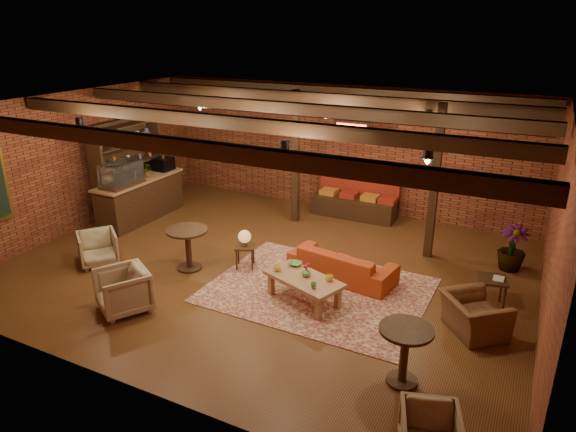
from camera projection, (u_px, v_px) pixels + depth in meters
The scene contains 28 objects.
floor at pixel (266, 267), 10.37m from camera, with size 10.00×10.00×0.00m, color #412310.
ceiling at pixel (263, 107), 9.24m from camera, with size 10.00×8.00×0.02m, color black.
wall_back at pixel (341, 149), 13.15m from camera, with size 10.00×0.02×3.20m, color maroon.
wall_front at pixel (110, 279), 6.46m from camera, with size 10.00×0.02×3.20m, color maroon.
wall_left at pixel (77, 162), 11.91m from camera, with size 0.02×8.00×3.20m, color maroon.
wall_right at pixel (555, 238), 7.70m from camera, with size 0.02×8.00×3.20m, color maroon.
ceiling_beams at pixel (263, 114), 9.28m from camera, with size 9.80×6.40×0.22m, color black, non-canonical shape.
ceiling_pipe at pixel (301, 113), 10.70m from camera, with size 0.12×0.12×9.60m, color black.
post_left at pixel (296, 158), 12.23m from camera, with size 0.16×0.16×3.20m, color black.
post_right at pixel (435, 183), 10.30m from camera, with size 0.16×0.16×3.20m, color black.
service_counter at pixel (140, 188), 12.65m from camera, with size 0.80×2.50×1.60m, color black, non-canonical shape.
plant_counter at pixel (147, 170), 12.62m from camera, with size 0.35×0.39×0.30m, color #337F33.
shelving_hutch at pixel (128, 170), 12.76m from camera, with size 0.52×2.00×2.40m, color black, non-canonical shape.
banquette at pixel (355, 198), 12.91m from camera, with size 2.10×0.70×1.00m, color maroon, non-canonical shape.
service_sign at pixel (352, 128), 11.88m from camera, with size 0.86×0.06×0.30m, color #FF4619.
ceiling_spotlights at pixel (263, 126), 9.36m from camera, with size 6.40×4.40×0.28m, color black, non-canonical shape.
rug at pixel (318, 290), 9.46m from camera, with size 3.87×2.96×0.01m, color maroon.
sofa at pixel (342, 264), 9.82m from camera, with size 2.05×0.80×0.60m, color #A63917.
coffee_table at pixel (304, 280), 8.94m from camera, with size 1.54×1.12×0.73m.
side_table_lamp at pixel (245, 239), 10.14m from camera, with size 0.51×0.51×0.80m.
round_table_left at pixel (188, 242), 10.09m from camera, with size 0.81×0.81×0.85m.
armchair_a at pixel (98, 247), 10.40m from camera, with size 0.72×0.68×0.74m, color beige.
armchair_b at pixel (123, 289), 8.66m from camera, with size 0.80×0.75×0.83m, color beige.
armchair_right at pixel (475, 310), 8.04m from camera, with size 0.94×0.61×0.82m, color brown.
side_table_book at pixel (493, 280), 8.78m from camera, with size 0.57×0.57×0.55m.
round_table_right at pixel (405, 347), 6.84m from camera, with size 0.73×0.73×0.85m.
armchair_far at pixel (430, 432), 5.73m from camera, with size 0.65×0.61×0.67m, color beige.
plant_tall at pixel (520, 203), 9.76m from camera, with size 1.58×1.58×2.83m, color #4C7F4C.
Camera 1 is at (4.60, -8.14, 4.62)m, focal length 32.00 mm.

